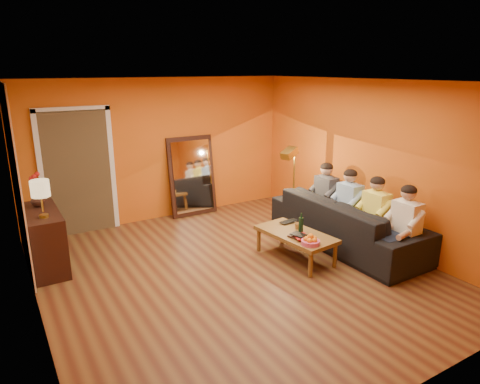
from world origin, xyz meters
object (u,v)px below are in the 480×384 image
floor_lamp (293,190)px  sofa (347,222)px  sideboard (45,240)px  person_mid_left (375,216)px  laptop (291,223)px  person_far_left (406,227)px  person_far_right (326,198)px  table_lamp (41,199)px  mirror_frame (192,176)px  wine_bottle (301,223)px  vase (38,200)px  coffee_table (295,246)px  person_mid_right (349,206)px  tumbler (297,226)px  dog (344,230)px

floor_lamp → sofa: bearing=-91.1°
sideboard → person_mid_left: bearing=-25.2°
floor_lamp → laptop: bearing=-146.4°
person_far_left → person_far_right: size_ratio=1.00×
table_lamp → mirror_frame: bearing=26.3°
wine_bottle → mirror_frame: bearing=99.9°
person_mid_left → vase: size_ratio=5.96×
person_far_right → floor_lamp: bearing=137.9°
table_lamp → floor_lamp: bearing=-4.1°
floor_lamp → person_far_left: bearing=-95.1°
coffee_table → person_mid_right: (1.15, 0.10, 0.40)m
mirror_frame → floor_lamp: 2.03m
sideboard → wine_bottle: sideboard is taller
coffee_table → tumbler: size_ratio=12.68×
person_mid_right → wine_bottle: person_mid_right is taller
table_lamp → person_mid_right: (4.37, -1.21, -0.49)m
laptop → person_mid_right: bearing=-21.2°
coffee_table → person_mid_left: person_mid_left is taller
person_far_left → wine_bottle: bearing=139.2°
sofa → laptop: (-0.84, 0.35, 0.04)m
sofa → vase: vase is taller
dog → tumbler: 0.79m
person_mid_right → vase: size_ratio=5.96×
mirror_frame → dog: (1.29, -2.79, -0.43)m
person_mid_left → floor_lamp: bearing=105.7°
floor_lamp → vase: bearing=151.4°
person_far_right → laptop: person_far_right is taller
sideboard → mirror_frame: bearing=21.2°
person_mid_left → person_far_right: bearing=90.0°
tumbler → wine_bottle: bearing=-112.4°
person_mid_left → wine_bottle: size_ratio=3.94×
floor_lamp → person_far_right: 0.57m
sofa → wine_bottle: 0.99m
person_mid_right → vase: person_mid_right is taller
table_lamp → person_far_right: size_ratio=0.42×
table_lamp → person_far_left: size_ratio=0.42×
tumbler → dog: bearing=-16.7°
sideboard → wine_bottle: (3.27, -1.66, 0.15)m
person_far_right → vase: (-4.37, 1.21, 0.34)m
table_lamp → floor_lamp: floor_lamp is taller
sideboard → vase: 0.58m
person_far_left → person_far_right: bearing=90.0°
mirror_frame → person_far_left: (1.58, -3.69, -0.15)m
mirror_frame → floor_lamp: mirror_frame is taller
person_far_left → person_far_right: 1.65m
dog → person_mid_right: 0.45m
person_mid_right → tumbler: (-1.03, 0.02, -0.15)m
laptop → floor_lamp: bearing=43.6°
sideboard → sofa: (4.24, -1.61, -0.03)m
wine_bottle → person_mid_left: bearing=-20.1°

